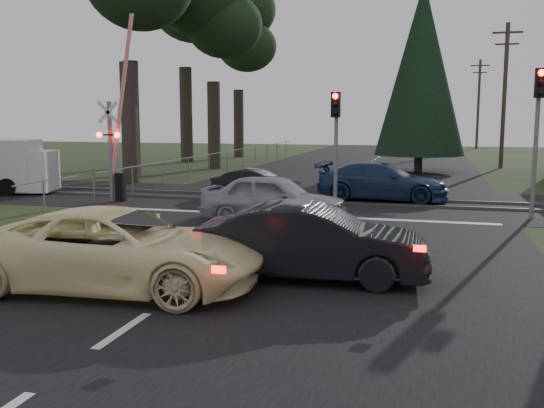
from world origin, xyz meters
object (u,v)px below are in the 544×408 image
(utility_pole_far, at_px, (478,102))
(dark_car_far, at_px, (257,184))
(traffic_signal_right, at_px, (540,114))
(dark_hatchback, at_px, (312,243))
(blue_sedan, at_px, (382,181))
(traffic_signal_center, at_px, (336,129))
(cream_coupe, at_px, (118,250))
(silver_car, at_px, (274,199))
(crossing_signal, at_px, (116,148))
(utility_pole_mid, at_px, (504,93))

(utility_pole_far, relative_size, dark_car_far, 2.55)
(dark_car_far, bearing_deg, traffic_signal_right, -104.15)
(dark_hatchback, relative_size, blue_sedan, 0.90)
(dark_hatchback, relative_size, dark_car_far, 1.29)
(blue_sedan, bearing_deg, dark_hatchback, -177.29)
(traffic_signal_right, relative_size, traffic_signal_center, 1.15)
(utility_pole_far, relative_size, dark_hatchback, 1.98)
(utility_pole_far, bearing_deg, cream_coupe, -99.82)
(cream_coupe, bearing_deg, blue_sedan, -19.05)
(blue_sedan, relative_size, dark_car_far, 1.43)
(traffic_signal_right, height_order, traffic_signal_center, traffic_signal_right)
(dark_hatchback, distance_m, dark_car_far, 12.25)
(dark_hatchback, xyz_separation_m, silver_car, (-2.39, 5.96, 0.00))
(dark_car_far, bearing_deg, silver_car, -158.13)
(dark_hatchback, height_order, blue_sedan, dark_hatchback)
(crossing_signal, height_order, cream_coupe, crossing_signal)
(traffic_signal_center, relative_size, silver_car, 0.93)
(traffic_signal_center, height_order, dark_hatchback, traffic_signal_center)
(traffic_signal_center, relative_size, dark_car_far, 1.16)
(crossing_signal, distance_m, utility_pole_far, 47.96)
(traffic_signal_right, bearing_deg, blue_sedan, 146.34)
(traffic_signal_center, bearing_deg, silver_car, -106.38)
(crossing_signal, distance_m, utility_pole_mid, 25.78)
(crossing_signal, bearing_deg, cream_coupe, -60.57)
(traffic_signal_right, xyz_separation_m, silver_car, (-7.75, -2.88, -2.56))
(cream_coupe, bearing_deg, dark_hatchback, -68.27)
(blue_sedan, bearing_deg, dark_car_far, 103.79)
(cream_coupe, bearing_deg, utility_pole_far, -13.90)
(silver_car, bearing_deg, utility_pole_far, -7.41)
(utility_pole_mid, distance_m, silver_car, 25.28)
(utility_pole_mid, bearing_deg, silver_car, -110.39)
(utility_pole_mid, xyz_separation_m, cream_coupe, (-9.69, -31.00, -3.96))
(traffic_signal_right, height_order, utility_pole_mid, utility_pole_mid)
(dark_hatchback, bearing_deg, blue_sedan, -5.01)
(cream_coupe, bearing_deg, crossing_signal, 25.34)
(utility_pole_mid, xyz_separation_m, utility_pole_far, (0.00, 25.00, 0.00))
(cream_coupe, height_order, dark_hatchback, cream_coupe)
(crossing_signal, relative_size, blue_sedan, 1.38)
(cream_coupe, xyz_separation_m, blue_sedan, (3.70, 13.83, -0.03))
(dark_hatchback, xyz_separation_m, blue_sedan, (0.32, 12.20, -0.02))
(utility_pole_mid, bearing_deg, traffic_signal_right, -92.66)
(traffic_signal_center, distance_m, utility_pole_far, 44.99)
(traffic_signal_center, distance_m, blue_sedan, 3.35)
(silver_car, bearing_deg, dark_car_far, 24.42)
(blue_sedan, distance_m, dark_car_far, 4.93)
(utility_pole_far, bearing_deg, traffic_signal_right, -91.20)
(traffic_signal_center, height_order, utility_pole_far, utility_pole_far)
(silver_car, distance_m, blue_sedan, 6.80)
(crossing_signal, xyz_separation_m, traffic_signal_right, (14.82, -0.31, 1.26))
(utility_pole_mid, height_order, utility_pole_far, same)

